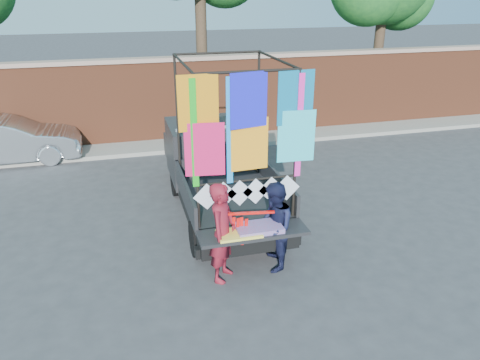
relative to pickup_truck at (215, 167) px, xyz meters
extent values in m
plane|color=#38383A|center=(-0.10, -2.15, -0.86)|extent=(90.00, 90.00, 0.00)
cube|color=brown|center=(-0.10, 4.85, 0.39)|extent=(30.00, 0.35, 2.50)
cube|color=#A28372|center=(-0.10, 4.85, 1.69)|extent=(30.00, 0.45, 0.12)
cube|color=gray|center=(-0.10, 4.15, -0.80)|extent=(30.00, 1.20, 0.12)
cylinder|color=#38281C|center=(0.90, 6.05, 1.87)|extent=(0.36, 0.36, 5.46)
cylinder|color=#38281C|center=(7.40, 6.05, 1.41)|extent=(0.36, 0.36, 4.55)
cylinder|color=black|center=(-0.80, 0.61, -0.52)|extent=(0.22, 0.67, 0.67)
cylinder|color=black|center=(-0.80, -2.15, -0.52)|extent=(0.22, 0.67, 0.67)
cylinder|color=black|center=(0.80, 0.61, -0.52)|extent=(0.22, 0.67, 0.67)
cylinder|color=black|center=(0.80, -2.15, -0.52)|extent=(0.22, 0.67, 0.67)
cube|color=black|center=(0.00, -0.82, -0.35)|extent=(1.74, 4.29, 0.31)
cube|color=black|center=(0.00, -1.59, -0.06)|extent=(1.84, 2.35, 0.10)
cube|color=black|center=(-0.90, -1.59, 0.16)|extent=(0.06, 2.35, 0.46)
cube|color=black|center=(0.90, -1.59, 0.16)|extent=(0.06, 2.35, 0.46)
cube|color=black|center=(0.00, -0.44, 0.16)|extent=(1.84, 0.06, 0.46)
cube|color=black|center=(0.00, 0.55, 0.21)|extent=(1.84, 1.63, 1.28)
cube|color=#8C9EAD|center=(0.00, 0.10, 0.62)|extent=(1.63, 0.06, 0.56)
cube|color=#8C9EAD|center=(0.00, 1.32, 0.42)|extent=(1.63, 0.10, 0.71)
cube|color=black|center=(0.00, 1.68, -0.04)|extent=(1.79, 0.92, 0.56)
cube|color=black|center=(0.00, -3.02, -0.04)|extent=(1.84, 0.56, 0.06)
cube|color=black|center=(0.00, -2.78, -0.43)|extent=(1.89, 0.15, 0.18)
cylinder|color=black|center=(-0.84, -2.66, 1.26)|extent=(0.05, 0.05, 2.55)
cylinder|color=black|center=(-0.84, -0.52, 1.26)|extent=(0.05, 0.05, 2.55)
cylinder|color=black|center=(0.84, -2.66, 1.26)|extent=(0.05, 0.05, 2.55)
cylinder|color=black|center=(0.84, -0.52, 1.26)|extent=(0.05, 0.05, 2.55)
cylinder|color=black|center=(0.00, -2.66, 2.54)|extent=(1.74, 0.04, 0.04)
cylinder|color=black|center=(0.00, -0.52, 2.54)|extent=(1.74, 0.04, 0.04)
cylinder|color=black|center=(-0.84, -1.59, 2.54)|extent=(0.04, 2.20, 0.04)
cylinder|color=black|center=(0.84, -1.59, 2.54)|extent=(0.04, 2.20, 0.04)
cylinder|color=black|center=(0.00, -2.66, 0.75)|extent=(1.74, 0.04, 0.04)
cube|color=orange|center=(-0.77, -2.68, 2.08)|extent=(0.63, 0.02, 0.87)
cube|color=#1B1EF8|center=(0.00, -2.72, 2.08)|extent=(0.63, 0.02, 0.87)
cube|color=#0B719F|center=(0.77, -2.68, 2.08)|extent=(0.63, 0.02, 0.87)
cube|color=#E3195B|center=(-0.77, -2.72, 1.42)|extent=(0.63, 0.02, 0.87)
cube|color=orange|center=(0.00, -2.68, 1.42)|extent=(0.63, 0.02, 0.87)
cube|color=#2FCDE1|center=(0.77, -2.72, 1.42)|extent=(0.63, 0.02, 0.87)
cube|color=#15AF1A|center=(-0.87, -2.70, 1.62)|extent=(0.10, 0.01, 1.74)
cube|color=#FF2AAD|center=(0.87, -2.70, 1.62)|extent=(0.10, 0.01, 1.74)
cube|color=#1A90EC|center=(-0.31, -2.70, 1.62)|extent=(0.10, 0.01, 1.74)
cube|color=silver|center=(-0.69, -2.69, 0.55)|extent=(0.46, 0.01, 0.46)
cube|color=silver|center=(-0.42, -2.69, 0.55)|extent=(0.46, 0.01, 0.46)
cube|color=silver|center=(-0.14, -2.69, 0.55)|extent=(0.46, 0.01, 0.46)
cube|color=silver|center=(0.14, -2.69, 0.55)|extent=(0.46, 0.01, 0.46)
cube|color=silver|center=(0.42, -2.69, 0.55)|extent=(0.46, 0.01, 0.46)
cube|color=silver|center=(0.69, -2.69, 0.55)|extent=(0.46, 0.01, 0.46)
cube|color=#D42F53|center=(0.10, -3.02, 0.03)|extent=(0.77, 0.46, 0.08)
cube|color=#FEE950|center=(-0.26, -3.09, 0.01)|extent=(0.71, 0.41, 0.04)
imported|color=silver|center=(-5.00, 4.00, -0.22)|extent=(3.88, 1.41, 1.27)
imported|color=maroon|center=(-0.51, -2.98, 0.01)|extent=(0.70, 0.76, 1.74)
imported|color=#161937|center=(0.41, -2.90, -0.06)|extent=(0.76, 0.89, 1.59)
cube|color=#F7130D|center=(-0.05, -2.94, 0.28)|extent=(0.85, 0.17, 0.04)
cube|color=#F7130D|center=(-0.32, -2.96, 0.02)|extent=(0.05, 0.02, 0.49)
cube|color=#F7130D|center=(-0.24, -2.96, 0.00)|extent=(0.05, 0.02, 0.49)
cube|color=#F7130D|center=(-0.17, -2.96, -0.02)|extent=(0.05, 0.02, 0.49)
cube|color=#F7130D|center=(-0.10, -2.96, -0.04)|extent=(0.05, 0.02, 0.49)
camera|label=1|loc=(-1.96, -9.55, 3.76)|focal=35.00mm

